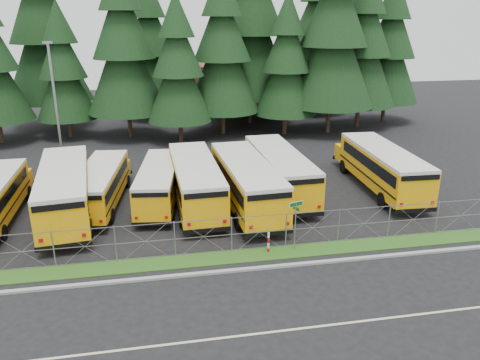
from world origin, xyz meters
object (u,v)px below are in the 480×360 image
at_px(bus_1, 65,191).
at_px(bus_4, 195,182).
at_px(bus_2, 102,186).
at_px(bus_6, 278,172).
at_px(street_sign, 296,215).
at_px(light_standard, 56,103).
at_px(bus_east, 380,168).
at_px(bus_3, 160,184).
at_px(bus_5, 245,183).
at_px(striped_bollard, 268,243).

xyz_separation_m(bus_1, bus_4, (8.12, 0.37, -0.07)).
height_order(bus_2, bus_6, bus_6).
relative_size(bus_1, street_sign, 4.39).
distance_m(bus_6, street_sign, 8.68).
height_order(street_sign, light_standard, light_standard).
bearing_deg(light_standard, street_sign, -49.35).
distance_m(bus_4, bus_east, 13.43).
relative_size(bus_2, bus_4, 0.87).
relative_size(bus_2, street_sign, 3.64).
relative_size(bus_3, bus_5, 0.83).
bearing_deg(light_standard, bus_2, -65.55).
distance_m(striped_bollard, light_standard, 22.09).
xyz_separation_m(bus_2, bus_4, (6.08, -0.98, 0.20)).
bearing_deg(bus_5, bus_1, 174.59).
bearing_deg(bus_east, bus_5, -170.08).
bearing_deg(street_sign, bus_1, 150.87).
distance_m(bus_6, bus_east, 7.49).
relative_size(bus_5, bus_east, 1.02).
bearing_deg(striped_bollard, bus_4, 112.85).
distance_m(bus_2, bus_6, 12.03).
distance_m(bus_1, bus_5, 11.34).
relative_size(bus_1, bus_3, 1.23).
bearing_deg(bus_4, bus_east, 0.54).
relative_size(bus_4, bus_east, 0.99).
xyz_separation_m(bus_5, street_sign, (1.44, -6.61, 0.44)).
bearing_deg(bus_east, bus_6, 177.80).
xyz_separation_m(bus_4, street_sign, (4.64, -7.48, 0.49)).
xyz_separation_m(bus_6, street_sign, (-1.32, -8.56, 0.48)).
bearing_deg(bus_6, street_sign, -100.15).
xyz_separation_m(bus_5, bus_east, (10.21, 1.38, -0.03)).
bearing_deg(street_sign, striped_bollard, -177.64).
xyz_separation_m(bus_2, striped_bollard, (9.25, -8.52, -0.74)).
xyz_separation_m(bus_east, street_sign, (-8.78, -7.99, 0.47)).
xyz_separation_m(bus_2, bus_5, (9.28, -1.85, 0.25)).
bearing_deg(bus_6, bus_1, -175.51).
height_order(bus_5, street_sign, bus_5).
bearing_deg(bus_6, bus_east, -5.84).
bearing_deg(bus_1, bus_2, 26.35).
bearing_deg(bus_2, street_sign, -31.87).
xyz_separation_m(bus_1, bus_6, (14.08, 1.45, -0.06)).
xyz_separation_m(striped_bollard, light_standard, (-13.14, 17.06, 4.90)).
bearing_deg(bus_5, street_sign, -80.61).
height_order(bus_3, bus_east, bus_east).
distance_m(bus_4, light_standard, 14.34).
bearing_deg(light_standard, bus_east, -21.09).
height_order(bus_east, street_sign, bus_east).
height_order(bus_east, striped_bollard, bus_east).
relative_size(bus_6, striped_bollard, 9.90).
relative_size(bus_2, bus_east, 0.86).
distance_m(bus_2, bus_3, 3.77).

